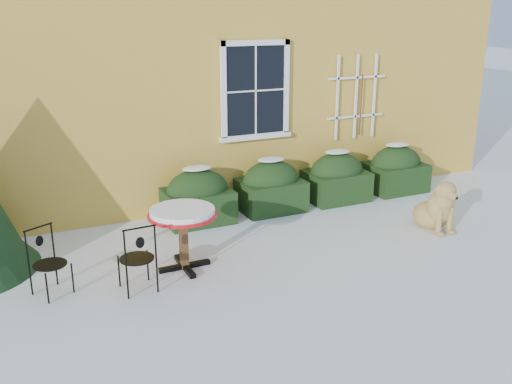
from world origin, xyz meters
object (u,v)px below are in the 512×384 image
patio_chair_near (138,257)px  patio_chair_far (48,262)px  dog (437,209)px  bistro_table (183,219)px

patio_chair_near → patio_chair_far: 1.05m
patio_chair_far → dog: (5.62, -0.33, -0.07)m
bistro_table → dog: (3.96, -0.31, -0.35)m
bistro_table → patio_chair_far: bearing=179.3°
patio_chair_near → dog: patio_chair_near is taller
dog → patio_chair_near: bearing=-174.9°
patio_chair_near → bistro_table: bearing=-155.3°
bistro_table → patio_chair_near: (-0.69, -0.37, -0.26)m
dog → patio_chair_far: bearing=-179.0°
patio_chair_far → dog: bearing=-30.0°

